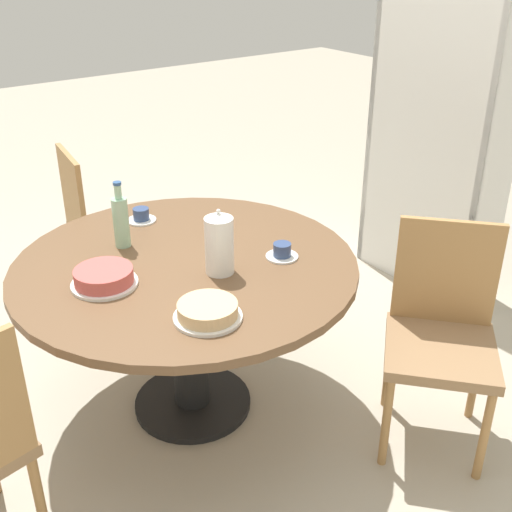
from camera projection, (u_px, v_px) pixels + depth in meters
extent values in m
plane|color=#B2A893|center=(193.00, 404.00, 2.86)|extent=(14.00, 14.00, 0.00)
cylinder|color=black|center=(193.00, 402.00, 2.85)|extent=(0.51, 0.51, 0.03)
cylinder|color=black|center=(189.00, 338.00, 2.70)|extent=(0.16, 0.16, 0.65)
cylinder|color=brown|center=(185.00, 266.00, 2.54)|extent=(1.37, 1.37, 0.04)
cylinder|color=#A87A47|center=(161.00, 275.00, 3.49)|extent=(0.03, 0.03, 0.42)
cylinder|color=#A87A47|center=(140.00, 249.00, 3.78)|extent=(0.03, 0.03, 0.42)
cylinder|color=#A87A47|center=(96.00, 291.00, 3.34)|extent=(0.03, 0.03, 0.42)
cylinder|color=#A87A47|center=(79.00, 263.00, 3.62)|extent=(0.03, 0.03, 0.42)
cube|color=#93704C|center=(115.00, 231.00, 3.45)|extent=(0.48, 0.48, 0.04)
cube|color=#A87A47|center=(73.00, 195.00, 3.26)|extent=(0.40, 0.08, 0.44)
cylinder|color=#A87A47|center=(40.00, 503.00, 2.10)|extent=(0.03, 0.03, 0.42)
cylinder|color=#A87A47|center=(386.00, 422.00, 2.45)|extent=(0.03, 0.03, 0.42)
cylinder|color=#A87A47|center=(484.00, 436.00, 2.38)|extent=(0.03, 0.03, 0.42)
cylinder|color=#A87A47|center=(389.00, 366.00, 2.76)|extent=(0.03, 0.03, 0.42)
cylinder|color=#A87A47|center=(476.00, 377.00, 2.70)|extent=(0.03, 0.03, 0.42)
cube|color=#93704C|center=(441.00, 351.00, 2.47)|extent=(0.59, 0.59, 0.04)
cube|color=#A87A47|center=(446.00, 272.00, 2.53)|extent=(0.32, 0.28, 0.44)
cube|color=silver|center=(499.00, 151.00, 3.24)|extent=(0.04, 0.28, 1.78)
cube|color=silver|center=(387.00, 119.00, 3.79)|extent=(0.04, 0.28, 1.78)
cube|color=silver|center=(423.00, 138.00, 3.45)|extent=(0.80, 0.02, 1.78)
cube|color=silver|center=(420.00, 273.00, 3.91)|extent=(0.73, 0.27, 0.04)
cube|color=silver|center=(432.00, 184.00, 3.65)|extent=(0.73, 0.27, 0.04)
cube|color=silver|center=(446.00, 79.00, 3.38)|extent=(0.73, 0.27, 0.04)
cube|color=beige|center=(453.00, 252.00, 3.65)|extent=(0.30, 0.21, 0.43)
cube|color=#703384|center=(396.00, 223.00, 3.94)|extent=(0.30, 0.21, 0.49)
cube|color=#234793|center=(469.00, 155.00, 3.38)|extent=(0.29, 0.21, 0.44)
cube|color=black|center=(405.00, 137.00, 3.70)|extent=(0.29, 0.21, 0.42)
cube|color=#28703D|center=(483.00, 37.00, 3.13)|extent=(0.33, 0.21, 0.43)
cube|color=teal|center=(419.00, 32.00, 3.42)|extent=(0.33, 0.21, 0.40)
cylinder|color=white|center=(219.00, 246.00, 2.41)|extent=(0.11, 0.11, 0.22)
cone|color=white|center=(218.00, 216.00, 2.35)|extent=(0.10, 0.10, 0.02)
sphere|color=white|center=(218.00, 211.00, 2.34)|extent=(0.02, 0.02, 0.02)
cylinder|color=#99C6A3|center=(121.00, 223.00, 2.61)|extent=(0.06, 0.06, 0.21)
cylinder|color=#99C6A3|center=(118.00, 192.00, 2.55)|extent=(0.03, 0.03, 0.06)
cylinder|color=#2D5184|center=(117.00, 183.00, 2.54)|extent=(0.03, 0.03, 0.01)
cylinder|color=white|center=(105.00, 284.00, 2.36)|extent=(0.25, 0.25, 0.01)
cylinder|color=#C65651|center=(104.00, 276.00, 2.35)|extent=(0.22, 0.22, 0.05)
cylinder|color=white|center=(208.00, 317.00, 2.16)|extent=(0.24, 0.24, 0.01)
cylinder|color=#DBB784|center=(208.00, 310.00, 2.14)|extent=(0.21, 0.21, 0.05)
cylinder|color=silver|center=(142.00, 220.00, 2.88)|extent=(0.13, 0.13, 0.01)
cylinder|color=#334775|center=(141.00, 214.00, 2.87)|extent=(0.07, 0.07, 0.05)
cylinder|color=silver|center=(282.00, 256.00, 2.56)|extent=(0.13, 0.13, 0.01)
cylinder|color=#334775|center=(282.00, 250.00, 2.55)|extent=(0.07, 0.07, 0.05)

